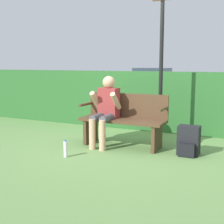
{
  "coord_description": "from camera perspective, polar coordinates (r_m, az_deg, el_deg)",
  "views": [
    {
      "loc": [
        2.13,
        -4.89,
        1.44
      ],
      "look_at": [
        -0.15,
        -0.1,
        0.61
      ],
      "focal_mm": 50.0,
      "sensor_mm": 36.0,
      "label": 1
    }
  ],
  "objects": [
    {
      "name": "park_bench",
      "position": [
        5.48,
        2.15,
        -1.41
      ],
      "size": [
        1.5,
        0.5,
        0.91
      ],
      "color": "#513823",
      "rests_on": "ground"
    },
    {
      "name": "ground_plane",
      "position": [
        5.53,
        1.86,
        -6.25
      ],
      "size": [
        40.0,
        40.0,
        0.0
      ],
      "primitive_type": "plane",
      "color": "#668E4C"
    },
    {
      "name": "hedge_back",
      "position": [
        6.88,
        7.25,
        2.06
      ],
      "size": [
        12.0,
        0.5,
        1.27
      ],
      "color": "#2D662D",
      "rests_on": "ground"
    },
    {
      "name": "water_bottle",
      "position": [
        4.92,
        -8.48,
        -6.7
      ],
      "size": [
        0.06,
        0.06,
        0.27
      ],
      "color": "white",
      "rests_on": "ground"
    },
    {
      "name": "backpack",
      "position": [
        5.11,
        13.82,
        -5.22
      ],
      "size": [
        0.34,
        0.32,
        0.47
      ],
      "color": "black",
      "rests_on": "ground"
    },
    {
      "name": "parked_car",
      "position": [
        17.34,
        7.39,
        5.99
      ],
      "size": [
        3.97,
        2.17,
        1.2
      ],
      "rotation": [
        0.0,
        0.0,
        0.07
      ],
      "color": "black",
      "rests_on": "ground"
    },
    {
      "name": "signpost",
      "position": [
        5.67,
        8.99,
        10.13
      ],
      "size": [
        0.33,
        0.09,
        2.83
      ],
      "color": "black",
      "rests_on": "ground"
    },
    {
      "name": "person_seated",
      "position": [
        5.45,
        -1.11,
        0.89
      ],
      "size": [
        0.48,
        0.61,
        1.22
      ],
      "color": "#993333",
      "rests_on": "ground"
    }
  ]
}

